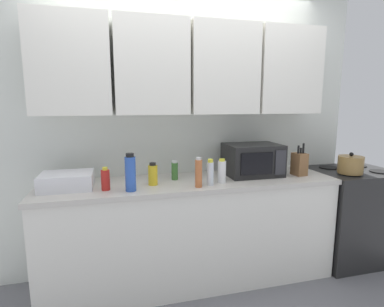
{
  "coord_description": "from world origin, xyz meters",
  "views": [
    {
      "loc": [
        -0.61,
        -2.67,
        1.54
      ],
      "look_at": [
        0.02,
        -0.25,
        1.12
      ],
      "focal_mm": 27.96,
      "sensor_mm": 36.0,
      "label": 1
    }
  ],
  "objects_px": {
    "bottle_spice_jar": "(199,173)",
    "bottle_white_jar": "(222,171)",
    "kettle": "(351,165)",
    "bottle_yellow_mustard": "(153,175)",
    "bottle_red_sauce": "(105,180)",
    "dish_rack": "(67,181)",
    "stove_range": "(349,214)",
    "bottle_green_oil": "(175,171)",
    "bottle_clear_tall": "(210,173)",
    "knife_block": "(299,164)",
    "microwave": "(252,160)",
    "bottle_blue_cleaner": "(130,173)"
  },
  "relations": [
    {
      "from": "bottle_spice_jar",
      "to": "bottle_white_jar",
      "type": "distance_m",
      "value": 0.23
    },
    {
      "from": "kettle",
      "to": "bottle_yellow_mustard",
      "type": "distance_m",
      "value": 1.78
    },
    {
      "from": "bottle_red_sauce",
      "to": "dish_rack",
      "type": "bearing_deg",
      "value": 157.63
    },
    {
      "from": "stove_range",
      "to": "bottle_green_oil",
      "type": "distance_m",
      "value": 1.83
    },
    {
      "from": "bottle_white_jar",
      "to": "bottle_clear_tall",
      "type": "distance_m",
      "value": 0.13
    },
    {
      "from": "knife_block",
      "to": "bottle_green_oil",
      "type": "bearing_deg",
      "value": 173.91
    },
    {
      "from": "kettle",
      "to": "dish_rack",
      "type": "xyz_separation_m",
      "value": [
        -2.43,
        0.16,
        -0.03
      ]
    },
    {
      "from": "bottle_white_jar",
      "to": "bottle_yellow_mustard",
      "type": "xyz_separation_m",
      "value": [
        -0.55,
        0.07,
        -0.01
      ]
    },
    {
      "from": "dish_rack",
      "to": "knife_block",
      "type": "xyz_separation_m",
      "value": [
        1.97,
        -0.06,
        0.04
      ]
    },
    {
      "from": "stove_range",
      "to": "bottle_clear_tall",
      "type": "height_order",
      "value": "bottle_clear_tall"
    },
    {
      "from": "microwave",
      "to": "bottle_blue_cleaner",
      "type": "xyz_separation_m",
      "value": [
        -1.09,
        -0.24,
        -0.0
      ]
    },
    {
      "from": "stove_range",
      "to": "bottle_white_jar",
      "type": "height_order",
      "value": "bottle_white_jar"
    },
    {
      "from": "knife_block",
      "to": "bottle_white_jar",
      "type": "height_order",
      "value": "knife_block"
    },
    {
      "from": "bottle_red_sauce",
      "to": "bottle_clear_tall",
      "type": "height_order",
      "value": "bottle_clear_tall"
    },
    {
      "from": "microwave",
      "to": "bottle_white_jar",
      "type": "height_order",
      "value": "microwave"
    },
    {
      "from": "bottle_red_sauce",
      "to": "bottle_green_oil",
      "type": "height_order",
      "value": "bottle_red_sauce"
    },
    {
      "from": "bottle_blue_cleaner",
      "to": "dish_rack",
      "type": "bearing_deg",
      "value": 158.15
    },
    {
      "from": "bottle_green_oil",
      "to": "bottle_yellow_mustard",
      "type": "height_order",
      "value": "bottle_yellow_mustard"
    },
    {
      "from": "knife_block",
      "to": "bottle_blue_cleaner",
      "type": "relative_size",
      "value": 1.03
    },
    {
      "from": "microwave",
      "to": "bottle_yellow_mustard",
      "type": "relative_size",
      "value": 2.68
    },
    {
      "from": "knife_block",
      "to": "bottle_red_sauce",
      "type": "bearing_deg",
      "value": -178.06
    },
    {
      "from": "microwave",
      "to": "bottle_white_jar",
      "type": "xyz_separation_m",
      "value": [
        -0.36,
        -0.18,
        -0.05
      ]
    },
    {
      "from": "bottle_green_oil",
      "to": "bottle_spice_jar",
      "type": "bearing_deg",
      "value": -63.68
    },
    {
      "from": "bottle_green_oil",
      "to": "bottle_white_jar",
      "type": "relative_size",
      "value": 0.84
    },
    {
      "from": "kettle",
      "to": "bottle_green_oil",
      "type": "xyz_separation_m",
      "value": [
        -1.58,
        0.22,
        -0.01
      ]
    },
    {
      "from": "knife_block",
      "to": "bottle_clear_tall",
      "type": "bearing_deg",
      "value": -171.97
    },
    {
      "from": "microwave",
      "to": "bottle_green_oil",
      "type": "xyz_separation_m",
      "value": [
        -0.71,
        0.01,
        -0.06
      ]
    },
    {
      "from": "knife_block",
      "to": "bottle_clear_tall",
      "type": "relative_size",
      "value": 1.38
    },
    {
      "from": "microwave",
      "to": "bottle_clear_tall",
      "type": "height_order",
      "value": "microwave"
    },
    {
      "from": "bottle_red_sauce",
      "to": "bottle_yellow_mustard",
      "type": "bearing_deg",
      "value": 8.77
    },
    {
      "from": "bottle_clear_tall",
      "to": "bottle_red_sauce",
      "type": "bearing_deg",
      "value": 175.16
    },
    {
      "from": "dish_rack",
      "to": "bottle_spice_jar",
      "type": "bearing_deg",
      "value": -12.33
    },
    {
      "from": "stove_range",
      "to": "bottle_blue_cleaner",
      "type": "height_order",
      "value": "bottle_blue_cleaner"
    },
    {
      "from": "stove_range",
      "to": "bottle_yellow_mustard",
      "type": "bearing_deg",
      "value": -178.77
    },
    {
      "from": "microwave",
      "to": "bottle_clear_tall",
      "type": "relative_size",
      "value": 2.28
    },
    {
      "from": "bottle_blue_cleaner",
      "to": "bottle_green_oil",
      "type": "height_order",
      "value": "bottle_blue_cleaner"
    },
    {
      "from": "bottle_spice_jar",
      "to": "bottle_green_oil",
      "type": "bearing_deg",
      "value": 116.32
    },
    {
      "from": "stove_range",
      "to": "bottle_yellow_mustard",
      "type": "height_order",
      "value": "bottle_yellow_mustard"
    },
    {
      "from": "dish_rack",
      "to": "bottle_yellow_mustard",
      "type": "distance_m",
      "value": 0.65
    },
    {
      "from": "dish_rack",
      "to": "bottle_white_jar",
      "type": "relative_size",
      "value": 1.92
    },
    {
      "from": "microwave",
      "to": "bottle_yellow_mustard",
      "type": "distance_m",
      "value": 0.92
    },
    {
      "from": "microwave",
      "to": "bottle_red_sauce",
      "type": "height_order",
      "value": "microwave"
    },
    {
      "from": "bottle_green_oil",
      "to": "bottle_clear_tall",
      "type": "distance_m",
      "value": 0.34
    },
    {
      "from": "bottle_red_sauce",
      "to": "bottle_yellow_mustard",
      "type": "distance_m",
      "value": 0.36
    },
    {
      "from": "microwave",
      "to": "knife_block",
      "type": "height_order",
      "value": "knife_block"
    },
    {
      "from": "dish_rack",
      "to": "bottle_green_oil",
      "type": "height_order",
      "value": "bottle_green_oil"
    },
    {
      "from": "bottle_white_jar",
      "to": "stove_range",
      "type": "bearing_deg",
      "value": 4.55
    },
    {
      "from": "kettle",
      "to": "bottle_clear_tall",
      "type": "bearing_deg",
      "value": -178.93
    },
    {
      "from": "bottle_blue_cleaner",
      "to": "kettle",
      "type": "bearing_deg",
      "value": 0.79
    },
    {
      "from": "bottle_white_jar",
      "to": "bottle_green_oil",
      "type": "bearing_deg",
      "value": 151.73
    }
  ]
}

